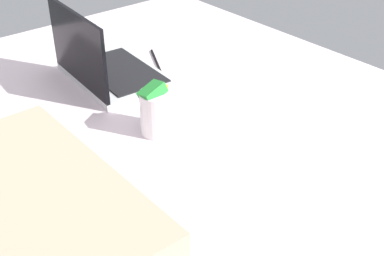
% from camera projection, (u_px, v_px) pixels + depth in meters
% --- Properties ---
extents(bed_mattress, '(1.80, 1.40, 0.18)m').
position_uv_depth(bed_mattress, '(185.00, 163.00, 1.31)').
color(bed_mattress, silver).
rests_on(bed_mattress, ground).
extents(laptop, '(0.35, 0.25, 0.23)m').
position_uv_depth(laptop, '(106.00, 68.00, 1.48)').
color(laptop, '#B7BABC').
rests_on(laptop, bed_mattress).
extents(snack_cup, '(0.09, 0.09, 0.14)m').
position_uv_depth(snack_cup, '(158.00, 111.00, 1.24)').
color(snack_cup, silver).
rests_on(snack_cup, bed_mattress).
extents(pillow, '(0.52, 0.36, 0.13)m').
position_uv_depth(pillow, '(16.00, 227.00, 0.88)').
color(pillow, tan).
rests_on(pillow, bed_mattress).
extents(charger_cable, '(0.15, 0.08, 0.01)m').
position_uv_depth(charger_cable, '(156.00, 61.00, 1.62)').
color(charger_cable, black).
rests_on(charger_cable, bed_mattress).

